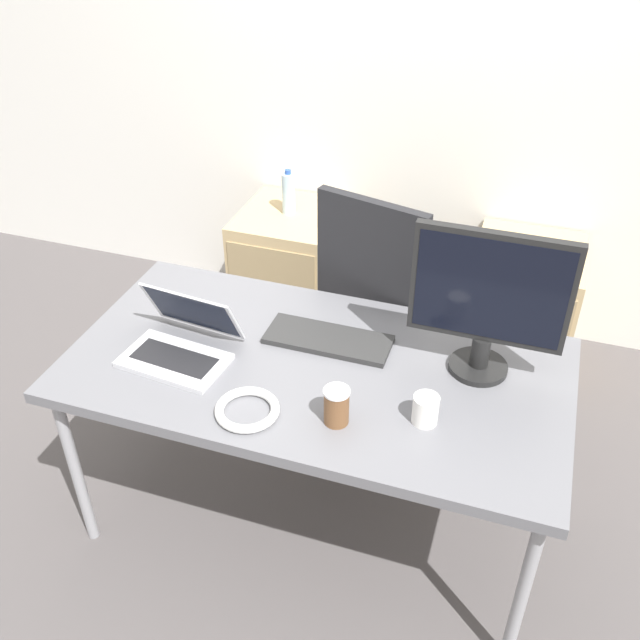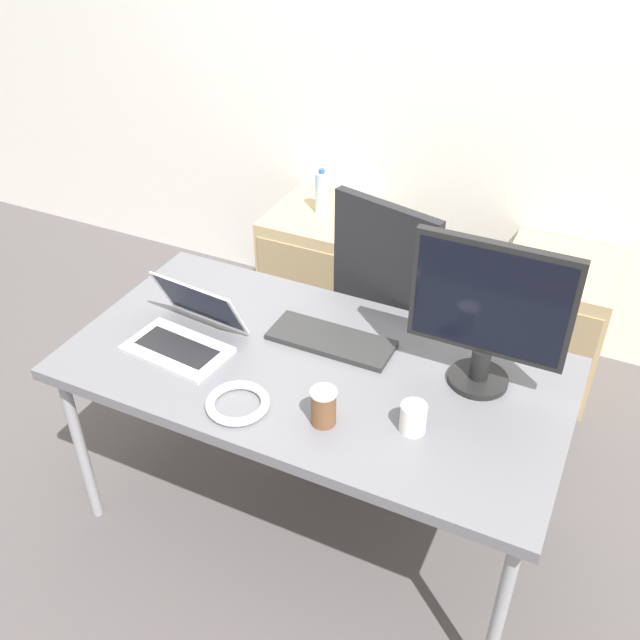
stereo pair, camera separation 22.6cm
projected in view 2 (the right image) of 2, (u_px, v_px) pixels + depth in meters
The scene contains 13 objects.
ground_plane at pixel (315, 512), 2.75m from camera, with size 14.00×14.00×0.00m, color #514C4C.
wall_back at pixel (466, 66), 3.10m from camera, with size 10.00×0.05×2.60m.
desk at pixel (314, 375), 2.35m from camera, with size 1.63×0.84×0.73m.
office_chair at pixel (405, 337), 2.97m from camera, with size 0.58×0.62×1.10m.
cabinet_left at pixel (321, 266), 3.66m from camera, with size 0.48×0.52×0.61m.
cabinet_right at pixel (549, 322), 3.25m from camera, with size 0.48×0.52×0.61m.
water_bottle at pixel (322, 193), 3.43m from camera, with size 0.06×0.06×0.23m.
laptop_center at pixel (185, 333), 2.38m from camera, with size 0.36×0.33×0.21m.
monitor at pixel (489, 312), 2.10m from camera, with size 0.48×0.19×0.50m.
keyboard at pixel (332, 340), 2.41m from camera, with size 0.43×0.16×0.02m.
coffee_cup_white at pixel (413, 418), 2.05m from camera, with size 0.08×0.08×0.09m.
coffee_cup_brown at pixel (323, 407), 2.06m from camera, with size 0.08×0.08×0.12m.
cable_coil at pixel (238, 403), 2.15m from camera, with size 0.20×0.20×0.03m.
Camera 2 is at (0.80, -1.62, 2.20)m, focal length 40.00 mm.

